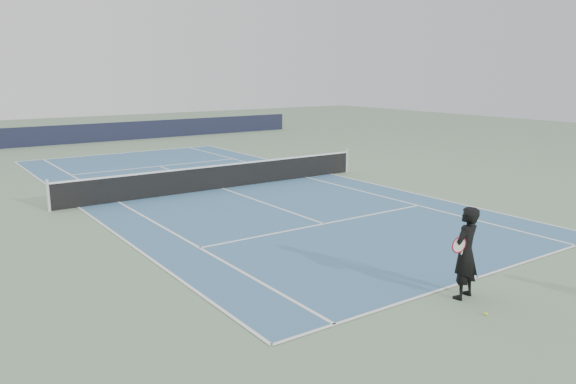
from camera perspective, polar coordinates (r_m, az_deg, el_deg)
ground at (r=22.13m, az=-6.70°, el=0.34°), size 80.00×80.00×0.00m
court_surface at (r=22.13m, az=-6.70°, el=0.36°), size 10.97×23.77×0.01m
tennis_net at (r=22.03m, az=-6.74°, el=1.63°), size 12.90×0.10×1.07m
windscreen_far at (r=38.58m, az=-19.51°, el=5.66°), size 30.00×0.25×1.20m
tennis_player at (r=11.80m, az=17.57°, el=-5.90°), size 0.85×0.64×1.90m
tennis_ball at (r=11.41m, az=19.48°, el=-11.60°), size 0.07×0.07×0.07m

